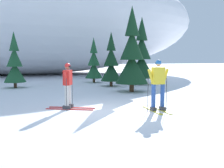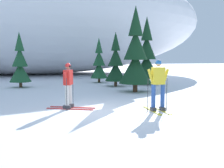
{
  "view_description": "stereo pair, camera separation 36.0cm",
  "coord_description": "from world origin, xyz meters",
  "px_view_note": "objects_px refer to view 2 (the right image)",
  "views": [
    {
      "loc": [
        -1.9,
        -9.21,
        1.94
      ],
      "look_at": [
        0.49,
        0.34,
        0.95
      ],
      "focal_mm": 43.81,
      "sensor_mm": 36.0,
      "label": 1
    },
    {
      "loc": [
        -1.55,
        -9.29,
        1.94
      ],
      "look_at": [
        0.49,
        0.34,
        0.95
      ],
      "focal_mm": 43.81,
      "sensor_mm": 36.0,
      "label": 2
    }
  ],
  "objects_px": {
    "pine_tree_center": "(116,64)",
    "pine_tree_center_right": "(135,56)",
    "skier_red_jacket": "(68,85)",
    "pine_tree_far_left": "(20,64)",
    "pine_tree_far_right": "(147,56)",
    "pine_tree_center_left": "(99,64)",
    "skier_yellow_jacket": "(158,84)"
  },
  "relations": [
    {
      "from": "pine_tree_center_left",
      "to": "pine_tree_far_right",
      "type": "height_order",
      "value": "pine_tree_far_right"
    },
    {
      "from": "skier_yellow_jacket",
      "to": "pine_tree_far_right",
      "type": "xyz_separation_m",
      "value": [
        2.67,
        8.99,
        0.98
      ]
    },
    {
      "from": "pine_tree_far_left",
      "to": "pine_tree_center_right",
      "type": "height_order",
      "value": "pine_tree_center_right"
    },
    {
      "from": "skier_red_jacket",
      "to": "pine_tree_far_right",
      "type": "distance_m",
      "value": 9.75
    },
    {
      "from": "pine_tree_center_right",
      "to": "pine_tree_far_left",
      "type": "bearing_deg",
      "value": 150.76
    },
    {
      "from": "pine_tree_far_right",
      "to": "skier_yellow_jacket",
      "type": "bearing_deg",
      "value": -106.56
    },
    {
      "from": "skier_red_jacket",
      "to": "pine_tree_far_left",
      "type": "distance_m",
      "value": 8.24
    },
    {
      "from": "pine_tree_center",
      "to": "skier_yellow_jacket",
      "type": "bearing_deg",
      "value": -92.37
    },
    {
      "from": "pine_tree_center",
      "to": "pine_tree_far_right",
      "type": "height_order",
      "value": "pine_tree_far_right"
    },
    {
      "from": "skier_red_jacket",
      "to": "skier_yellow_jacket",
      "type": "bearing_deg",
      "value": -21.02
    },
    {
      "from": "pine_tree_far_left",
      "to": "pine_tree_center",
      "type": "relative_size",
      "value": 0.98
    },
    {
      "from": "pine_tree_center_left",
      "to": "pine_tree_center",
      "type": "xyz_separation_m",
      "value": [
        0.64,
        -2.85,
        0.08
      ]
    },
    {
      "from": "pine_tree_center_left",
      "to": "pine_tree_center",
      "type": "distance_m",
      "value": 2.92
    },
    {
      "from": "skier_red_jacket",
      "to": "pine_tree_far_right",
      "type": "height_order",
      "value": "pine_tree_far_right"
    },
    {
      "from": "skier_red_jacket",
      "to": "pine_tree_center",
      "type": "xyz_separation_m",
      "value": [
        3.42,
        7.19,
        0.6
      ]
    },
    {
      "from": "pine_tree_center_left",
      "to": "pine_tree_far_right",
      "type": "relative_size",
      "value": 0.72
    },
    {
      "from": "pine_tree_center_left",
      "to": "pine_tree_center_right",
      "type": "distance_m",
      "value": 5.98
    },
    {
      "from": "pine_tree_center",
      "to": "pine_tree_center_left",
      "type": "bearing_deg",
      "value": 102.6
    },
    {
      "from": "pine_tree_far_right",
      "to": "pine_tree_center_left",
      "type": "bearing_deg",
      "value": 143.16
    },
    {
      "from": "pine_tree_center_right",
      "to": "pine_tree_far_right",
      "type": "bearing_deg",
      "value": 62.42
    },
    {
      "from": "pine_tree_far_left",
      "to": "pine_tree_center",
      "type": "xyz_separation_m",
      "value": [
        6.03,
        -0.61,
        0.02
      ]
    },
    {
      "from": "pine_tree_far_left",
      "to": "pine_tree_center_right",
      "type": "bearing_deg",
      "value": -29.24
    },
    {
      "from": "skier_yellow_jacket",
      "to": "pine_tree_center_right",
      "type": "xyz_separation_m",
      "value": [
        0.78,
        5.36,
        0.99
      ]
    },
    {
      "from": "skier_yellow_jacket",
      "to": "pine_tree_far_left",
      "type": "relative_size",
      "value": 0.52
    },
    {
      "from": "skier_red_jacket",
      "to": "pine_tree_center_left",
      "type": "distance_m",
      "value": 10.42
    },
    {
      "from": "pine_tree_center_left",
      "to": "pine_tree_far_right",
      "type": "xyz_separation_m",
      "value": [
        2.96,
        -2.22,
        0.55
      ]
    },
    {
      "from": "pine_tree_center",
      "to": "pine_tree_center_right",
      "type": "bearing_deg",
      "value": -81.84
    },
    {
      "from": "pine_tree_center_left",
      "to": "pine_tree_center_right",
      "type": "height_order",
      "value": "pine_tree_center_right"
    },
    {
      "from": "pine_tree_center_left",
      "to": "pine_tree_far_right",
      "type": "bearing_deg",
      "value": -36.84
    },
    {
      "from": "skier_yellow_jacket",
      "to": "pine_tree_center_left",
      "type": "relative_size",
      "value": 0.54
    },
    {
      "from": "pine_tree_center",
      "to": "pine_tree_center_right",
      "type": "distance_m",
      "value": 3.07
    },
    {
      "from": "skier_yellow_jacket",
      "to": "pine_tree_center_right",
      "type": "bearing_deg",
      "value": 81.75
    }
  ]
}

